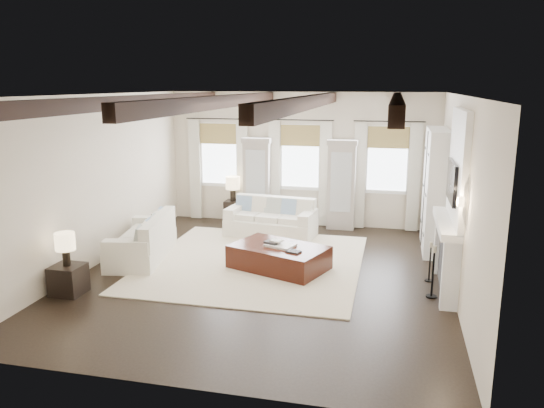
% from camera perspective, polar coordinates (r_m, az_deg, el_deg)
% --- Properties ---
extents(ground, '(7.50, 7.50, 0.00)m').
position_cam_1_polar(ground, '(9.68, -0.91, -7.65)').
color(ground, black).
rests_on(ground, ground).
extents(room_shell, '(6.54, 7.54, 3.22)m').
position_cam_1_polar(room_shell, '(9.91, 4.51, 4.11)').
color(room_shell, beige).
rests_on(room_shell, ground).
extents(area_rug, '(4.08, 4.35, 0.02)m').
position_cam_1_polar(area_rug, '(10.32, -1.99, -6.28)').
color(area_rug, beige).
rests_on(area_rug, ground).
extents(sofa_back, '(2.08, 1.11, 0.85)m').
position_cam_1_polar(sofa_back, '(12.05, -0.03, -1.79)').
color(sofa_back, white).
rests_on(sofa_back, ground).
extents(sofa_left, '(1.22, 2.12, 0.86)m').
position_cam_1_polar(sofa_left, '(10.75, -13.51, -3.93)').
color(sofa_left, white).
rests_on(sofa_left, ground).
extents(ottoman, '(1.97, 1.59, 0.45)m').
position_cam_1_polar(ottoman, '(9.91, 0.75, -5.77)').
color(ottoman, black).
rests_on(ottoman, ground).
extents(tray, '(0.60, 0.53, 0.04)m').
position_cam_1_polar(tray, '(9.82, 0.92, -4.46)').
color(tray, white).
rests_on(tray, ottoman).
extents(book_lower, '(0.31, 0.28, 0.04)m').
position_cam_1_polar(book_lower, '(9.87, 0.00, -4.13)').
color(book_lower, '#262628').
rests_on(book_lower, tray).
extents(book_upper, '(0.27, 0.24, 0.03)m').
position_cam_1_polar(book_upper, '(9.84, 0.45, -3.97)').
color(book_upper, beige).
rests_on(book_upper, book_lower).
extents(book_loose, '(0.29, 0.25, 0.03)m').
position_cam_1_polar(book_loose, '(9.49, 2.35, -5.13)').
color(book_loose, '#262628').
rests_on(book_loose, ottoman).
extents(side_table_front, '(0.49, 0.49, 0.49)m').
position_cam_1_polar(side_table_front, '(9.40, -21.06, -7.59)').
color(side_table_front, black).
rests_on(side_table_front, ground).
extents(lamp_front, '(0.32, 0.32, 0.55)m').
position_cam_1_polar(lamp_front, '(9.21, -21.37, -3.97)').
color(lamp_front, black).
rests_on(lamp_front, side_table_front).
extents(side_table_back, '(0.39, 0.39, 0.58)m').
position_cam_1_polar(side_table_back, '(13.10, -4.19, -0.88)').
color(side_table_back, black).
rests_on(side_table_back, ground).
extents(lamp_back, '(0.35, 0.35, 0.60)m').
position_cam_1_polar(lamp_back, '(12.95, -4.24, 2.12)').
color(lamp_back, black).
rests_on(lamp_back, side_table_back).
extents(candlestick_near, '(0.18, 0.18, 0.87)m').
position_cam_1_polar(candlestick_near, '(8.98, 16.90, -7.42)').
color(candlestick_near, black).
rests_on(candlestick_near, ground).
extents(candlestick_far, '(0.14, 0.14, 0.71)m').
position_cam_1_polar(candlestick_far, '(9.70, 16.61, -6.31)').
color(candlestick_far, black).
rests_on(candlestick_far, ground).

